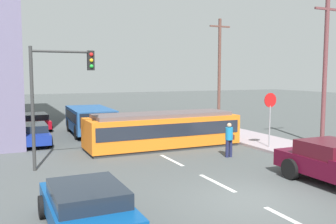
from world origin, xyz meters
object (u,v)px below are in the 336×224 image
object	(u,v)px
parked_sedan_far	(34,121)
utility_pole_near	(325,70)
parked_sedan_mid	(31,134)
pedestrian_crossing	(229,138)
utility_pole_mid	(219,70)
streetcar_tram	(163,130)
city_bus	(90,119)
stop_sign	(270,109)
traffic_light_mast	(57,84)
parked_sedan_near	(87,206)

from	to	relation	value
parked_sedan_far	utility_pole_near	size ratio (longest dim) A/B	0.52
parked_sedan_mid	pedestrian_crossing	bearing A→B (deg)	-41.23
parked_sedan_far	utility_pole_mid	distance (m)	14.59
parked_sedan_mid	utility_pole_mid	bearing A→B (deg)	12.17
pedestrian_crossing	utility_pole_mid	distance (m)	12.62
streetcar_tram	city_bus	bearing A→B (deg)	112.81
pedestrian_crossing	stop_sign	world-z (taller)	stop_sign
parked_sedan_mid	city_bus	bearing A→B (deg)	29.96
parked_sedan_mid	parked_sedan_far	distance (m)	5.95
city_bus	utility_pole_mid	world-z (taller)	utility_pole_mid
pedestrian_crossing	parked_sedan_mid	distance (m)	11.30
traffic_light_mast	utility_pole_mid	world-z (taller)	utility_pole_mid
parked_sedan_mid	stop_sign	xyz separation A→B (m)	(11.48, -6.76, 1.57)
pedestrian_crossing	utility_pole_near	world-z (taller)	utility_pole_near
utility_pole_near	city_bus	bearing A→B (deg)	140.50
pedestrian_crossing	parked_sedan_near	xyz separation A→B (m)	(-8.07, -5.63, -0.32)
parked_sedan_near	traffic_light_mast	size ratio (longest dim) A/B	0.80
stop_sign	utility_pole_mid	world-z (taller)	utility_pole_mid
parked_sedan_near	utility_pole_mid	distance (m)	21.77
parked_sedan_mid	traffic_light_mast	size ratio (longest dim) A/B	0.85
streetcar_tram	parked_sedan_mid	xyz separation A→B (m)	(-6.51, 3.96, -0.37)
parked_sedan_far	stop_sign	world-z (taller)	stop_sign
utility_pole_near	stop_sign	bearing A→B (deg)	176.83
utility_pole_near	traffic_light_mast	bearing A→B (deg)	177.38
city_bus	utility_pole_near	distance (m)	14.84
parked_sedan_near	utility_pole_near	distance (m)	16.28
stop_sign	utility_pole_mid	distance (m)	10.56
pedestrian_crossing	parked_sedan_mid	size ratio (longest dim) A/B	0.38
pedestrian_crossing	parked_sedan_far	xyz separation A→B (m)	(-7.84, 13.36, -0.32)
streetcar_tram	utility_pole_near	distance (m)	9.64
streetcar_tram	traffic_light_mast	bearing A→B (deg)	-158.03
pedestrian_crossing	traffic_light_mast	size ratio (longest dim) A/B	0.33
streetcar_tram	traffic_light_mast	distance (m)	6.78
parked_sedan_mid	stop_sign	world-z (taller)	stop_sign
parked_sedan_far	utility_pole_near	bearing A→B (deg)	-41.78
parked_sedan_far	utility_pole_near	xyz separation A→B (m)	(14.41, -12.88, 3.64)
city_bus	pedestrian_crossing	distance (m)	10.73
streetcar_tram	parked_sedan_mid	distance (m)	7.63
parked_sedan_near	parked_sedan_far	size ratio (longest dim) A/B	0.96
parked_sedan_near	stop_sign	size ratio (longest dim) A/B	1.42
streetcar_tram	stop_sign	distance (m)	5.83
city_bus	pedestrian_crossing	xyz separation A→B (m)	(4.60, -9.69, -0.06)
pedestrian_crossing	traffic_light_mast	distance (m)	8.31
streetcar_tram	pedestrian_crossing	bearing A→B (deg)	-60.32
traffic_light_mast	pedestrian_crossing	bearing A→B (deg)	-8.33
stop_sign	utility_pole_mid	xyz separation A→B (m)	(3.00, 9.89, 2.16)
city_bus	parked_sedan_near	size ratio (longest dim) A/B	1.36
parked_sedan_mid	traffic_light_mast	world-z (taller)	traffic_light_mast
parked_sedan_near	utility_pole_mid	bearing A→B (deg)	49.05
city_bus	parked_sedan_mid	distance (m)	4.52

